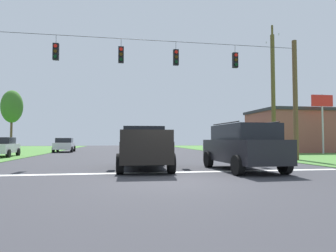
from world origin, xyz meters
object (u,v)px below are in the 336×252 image
(utility_pole_mid_right, at_px, (273,93))
(distant_car_oncoming, at_px, (1,147))
(tree_roadside_right, at_px, (12,107))
(suv_black, at_px, (243,146))
(distant_car_crossing_white, at_px, (224,145))
(distant_car_far_parked, at_px, (64,145))
(pickup_truck, at_px, (144,148))
(roadside_store, at_px, (295,131))
(overhead_signal_span, at_px, (149,89))

(utility_pole_mid_right, bearing_deg, distant_car_oncoming, 170.86)
(utility_pole_mid_right, relative_size, tree_roadside_right, 1.43)
(suv_black, relative_size, distant_car_crossing_white, 1.12)
(suv_black, relative_size, distant_car_far_parked, 1.11)
(pickup_truck, bearing_deg, distant_car_far_parked, 109.62)
(utility_pole_mid_right, distance_m, roadside_store, 11.46)
(distant_car_oncoming, distance_m, distant_car_far_parked, 9.36)
(overhead_signal_span, xyz_separation_m, distant_car_oncoming, (-10.72, 7.10, -3.58))
(pickup_truck, bearing_deg, suv_black, -18.78)
(suv_black, height_order, utility_pole_mid_right, utility_pole_mid_right)
(tree_roadside_right, bearing_deg, utility_pole_mid_right, -33.59)
(distant_car_far_parked, bearing_deg, suv_black, -62.08)
(suv_black, xyz_separation_m, distant_car_crossing_white, (5.96, 18.23, -0.27))
(pickup_truck, relative_size, utility_pole_mid_right, 0.53)
(utility_pole_mid_right, bearing_deg, suv_black, -126.26)
(distant_car_oncoming, bearing_deg, pickup_truck, -47.00)
(roadside_store, bearing_deg, distant_car_crossing_white, 173.45)
(pickup_truck, distance_m, tree_roadside_right, 27.87)
(pickup_truck, bearing_deg, roadside_store, 41.44)
(pickup_truck, relative_size, distant_car_far_parked, 1.25)
(distant_car_oncoming, relative_size, tree_roadside_right, 0.61)
(suv_black, height_order, tree_roadside_right, tree_roadside_right)
(overhead_signal_span, height_order, utility_pole_mid_right, utility_pole_mid_right)
(pickup_truck, relative_size, distant_car_oncoming, 1.23)
(distant_car_far_parked, relative_size, tree_roadside_right, 0.60)
(suv_black, xyz_separation_m, distant_car_far_parked, (-11.18, 21.10, -0.27))
(overhead_signal_span, distance_m, utility_pole_mid_right, 10.78)
(pickup_truck, height_order, roadside_store, roadside_store)
(pickup_truck, bearing_deg, distant_car_oncoming, 133.00)
(distant_car_oncoming, relative_size, utility_pole_mid_right, 0.43)
(distant_car_crossing_white, bearing_deg, roadside_store, -6.55)
(overhead_signal_span, bearing_deg, tree_roadside_right, 125.79)
(pickup_truck, height_order, distant_car_crossing_white, pickup_truck)
(distant_car_oncoming, bearing_deg, distant_car_crossing_white, 16.44)
(distant_car_oncoming, xyz_separation_m, roadside_store, (28.13, 5.06, 1.52))
(tree_roadside_right, bearing_deg, distant_car_crossing_white, -16.24)
(tree_roadside_right, distance_m, roadside_store, 32.96)
(pickup_truck, height_order, utility_pole_mid_right, utility_pole_mid_right)
(tree_roadside_right, relative_size, roadside_store, 0.81)
(pickup_truck, distance_m, suv_black, 4.40)
(pickup_truck, distance_m, distant_car_oncoming, 14.83)
(distant_car_crossing_white, bearing_deg, distant_car_far_parked, 170.51)
(distant_car_oncoming, xyz_separation_m, distant_car_far_parked, (3.10, 8.84, 0.00))
(suv_black, xyz_separation_m, distant_car_oncoming, (-14.28, 12.26, -0.27))
(distant_car_crossing_white, xyz_separation_m, distant_car_far_parked, (-17.14, 2.87, 0.00))
(distant_car_oncoming, xyz_separation_m, utility_pole_mid_right, (20.82, -3.35, 4.16))
(distant_car_crossing_white, relative_size, distant_car_oncoming, 0.98)
(overhead_signal_span, distance_m, pickup_truck, 5.10)
(tree_roadside_right, xyz_separation_m, roadside_store, (31.86, -7.89, -2.96))
(distant_car_crossing_white, distance_m, roadside_store, 8.09)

